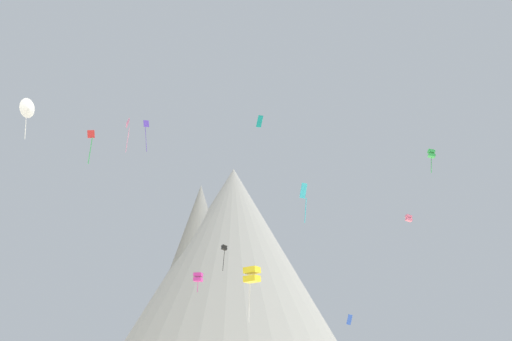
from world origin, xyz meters
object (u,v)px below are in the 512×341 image
object	(u,v)px
kite_yellow_low	(252,275)
kite_pink_high	(127,123)
kite_black_mid	(224,248)
kite_indigo_high	(146,128)
kite_rainbow_mid	(409,218)
kite_green_high	(431,154)
kite_red_mid	(91,139)
rock_massif	(224,267)
kite_white_high	(28,108)
kite_magenta_low	(198,277)
kite_blue_low	(349,320)
kite_teal_mid	(260,121)
kite_cyan_mid	(304,195)

from	to	relation	value
kite_yellow_low	kite_pink_high	bearing A→B (deg)	-117.12
kite_black_mid	kite_indigo_high	bearing A→B (deg)	64.41
kite_rainbow_mid	kite_green_high	xyz separation A→B (m)	(2.87, -2.53, 7.97)
kite_red_mid	kite_yellow_low	bearing A→B (deg)	-150.82
rock_massif	kite_white_high	world-z (taller)	rock_massif
kite_white_high	kite_magenta_low	world-z (taller)	kite_white_high
kite_blue_low	kite_white_high	bearing A→B (deg)	54.26
kite_rainbow_mid	kite_yellow_low	bearing A→B (deg)	116.92
kite_blue_low	kite_red_mid	xyz separation A→B (m)	(-33.61, -30.79, 17.33)
kite_blue_low	kite_green_high	world-z (taller)	kite_green_high
kite_yellow_low	kite_green_high	distance (m)	31.12
kite_teal_mid	kite_green_high	xyz separation A→B (m)	(23.05, 15.37, 2.14)
rock_massif	kite_black_mid	xyz separation A→B (m)	(0.50, -48.03, -3.79)
kite_cyan_mid	kite_rainbow_mid	bearing A→B (deg)	-110.10
kite_magenta_low	kite_white_high	bearing A→B (deg)	54.98
kite_rainbow_mid	kite_magenta_low	distance (m)	30.04
kite_teal_mid	kite_pink_high	world-z (taller)	kite_pink_high
kite_yellow_low	kite_teal_mid	bearing A→B (deg)	36.97
rock_massif	kite_rainbow_mid	bearing A→B (deg)	-69.53
kite_indigo_high	kite_magenta_low	bearing A→B (deg)	156.14
kite_cyan_mid	kite_pink_high	distance (m)	43.89
kite_cyan_mid	kite_rainbow_mid	xyz separation A→B (m)	(15.39, 14.32, 0.92)
kite_teal_mid	kite_magenta_low	xyz separation A→B (m)	(-7.37, 27.96, -12.31)
kite_indigo_high	kite_rainbow_mid	world-z (taller)	kite_indigo_high
kite_rainbow_mid	kite_black_mid	distance (m)	29.92
kite_teal_mid	kite_yellow_low	xyz separation A→B (m)	(-0.61, 4.57, -14.95)
kite_teal_mid	kite_red_mid	world-z (taller)	kite_red_mid
kite_blue_low	kite_rainbow_mid	bearing A→B (deg)	127.91
kite_indigo_high	kite_magenta_low	distance (m)	28.87
kite_blue_low	kite_green_high	size ratio (longest dim) A/B	0.49
kite_indigo_high	kite_green_high	distance (m)	46.90
kite_cyan_mid	kite_pink_high	size ratio (longest dim) A/B	0.71
kite_yellow_low	kite_black_mid	world-z (taller)	kite_black_mid
kite_green_high	kite_magenta_low	bearing A→B (deg)	-105.44
kite_white_high	kite_yellow_low	xyz separation A→B (m)	(26.66, -5.70, -20.37)
rock_massif	kite_magenta_low	xyz separation A→B (m)	(-2.99, -55.73, -9.25)
kite_teal_mid	kite_red_mid	xyz separation A→B (m)	(-18.18, 5.19, -0.30)
kite_red_mid	kite_indigo_high	size ratio (longest dim) A/B	0.70
kite_blue_low	kite_green_high	xyz separation A→B (m)	(7.62, -20.62, 19.77)
kite_teal_mid	kite_pink_high	size ratio (longest dim) A/B	0.23
kite_green_high	kite_red_mid	bearing A→B (deg)	-69.08
kite_rainbow_mid	kite_magenta_low	xyz separation A→B (m)	(-27.55, 10.06, -6.48)
kite_blue_low	kite_rainbow_mid	distance (m)	22.11
kite_pink_high	kite_black_mid	world-z (taller)	kite_pink_high
kite_blue_low	kite_black_mid	xyz separation A→B (m)	(-19.30, -0.32, 10.78)
kite_teal_mid	kite_rainbow_mid	distance (m)	27.60
kite_red_mid	kite_indigo_high	distance (m)	34.20
kite_indigo_high	kite_pink_high	world-z (taller)	kite_indigo_high
kite_red_mid	kite_black_mid	bearing A→B (deg)	-83.93
kite_green_high	kite_magenta_low	world-z (taller)	kite_green_high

